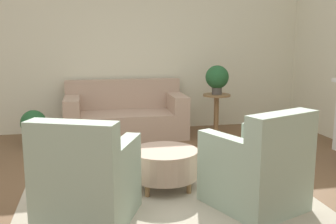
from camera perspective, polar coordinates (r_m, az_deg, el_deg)
The scene contains 10 objects.
ground_plane at distance 4.20m, azimuth -0.50°, elevation -11.58°, with size 16.00×16.00×0.00m, color brown.
wall_back at distance 6.90m, azimuth -5.48°, elevation 9.04°, with size 9.98×0.12×2.80m.
rug at distance 4.19m, azimuth -0.50°, elevation -11.51°, with size 2.90×2.14×0.01m.
couch at distance 6.49m, azimuth -6.20°, elevation -0.65°, with size 1.92×0.93×0.90m.
armchair_left at distance 3.48m, azimuth -11.73°, elevation -10.06°, with size 0.98×1.03×0.95m.
armchair_right at distance 3.81m, azimuth 12.99°, elevation -8.30°, with size 0.98×1.03×0.95m.
ottoman_table at distance 4.22m, azimuth -0.55°, elevation -7.46°, with size 0.72×0.72×0.41m.
side_table at distance 6.47m, azimuth 7.04°, elevation 0.50°, with size 0.45×0.45×0.69m.
potted_plant_on_side_table at distance 6.40m, azimuth 7.14°, elevation 4.95°, with size 0.38×0.38×0.47m.
potted_plant_floor at distance 6.15m, azimuth -18.91°, elevation -1.90°, with size 0.38×0.38×0.55m.
Camera 1 is at (-0.75, -3.81, 1.59)m, focal length 42.00 mm.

